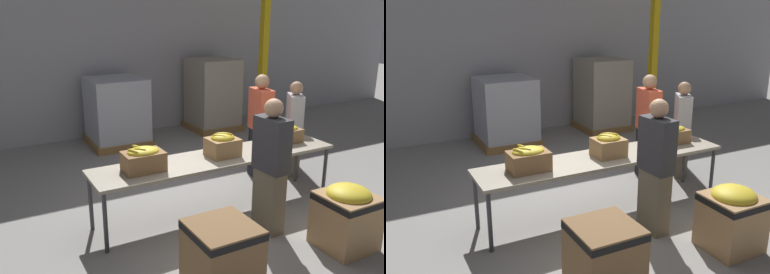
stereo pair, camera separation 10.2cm
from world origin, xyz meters
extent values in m
plane|color=gray|center=(0.00, 0.00, 0.00)|extent=(30.00, 30.00, 0.00)
cube|color=#A8A8AD|center=(0.00, 4.13, 2.00)|extent=(16.00, 0.08, 4.00)
cube|color=#9E937F|center=(0.00, 0.00, 0.74)|extent=(3.31, 0.70, 0.04)
cylinder|color=#38383D|center=(-1.60, -0.29, 0.36)|extent=(0.05, 0.05, 0.72)
cylinder|color=#38383D|center=(1.60, -0.29, 0.36)|extent=(0.05, 0.05, 0.72)
cylinder|color=#38383D|center=(-1.60, 0.29, 0.36)|extent=(0.05, 0.05, 0.72)
cylinder|color=#38383D|center=(1.60, 0.29, 0.36)|extent=(0.05, 0.05, 0.72)
cube|color=olive|center=(-1.02, -0.01, 0.87)|extent=(0.47, 0.32, 0.23)
ellipsoid|color=yellow|center=(-1.02, -0.01, 1.00)|extent=(0.38, 0.28, 0.10)
ellipsoid|color=yellow|center=(-1.08, -0.04, 1.04)|extent=(0.16, 0.14, 0.04)
ellipsoid|color=yellow|center=(-1.15, -0.03, 1.03)|extent=(0.12, 0.18, 0.05)
ellipsoid|color=yellow|center=(-1.07, 0.06, 1.04)|extent=(0.09, 0.19, 0.04)
cube|color=#A37A4C|center=(0.07, 0.01, 0.88)|extent=(0.39, 0.33, 0.23)
ellipsoid|color=gold|center=(0.07, 0.01, 1.00)|extent=(0.31, 0.27, 0.12)
ellipsoid|color=gold|center=(0.08, 0.00, 1.05)|extent=(0.21, 0.17, 0.06)
ellipsoid|color=gold|center=(0.00, -0.02, 1.04)|extent=(0.15, 0.17, 0.05)
cube|color=olive|center=(1.13, 0.07, 0.85)|extent=(0.50, 0.27, 0.19)
ellipsoid|color=yellow|center=(1.13, 0.07, 0.96)|extent=(0.44, 0.23, 0.09)
ellipsoid|color=yellow|center=(1.08, 0.10, 0.99)|extent=(0.20, 0.10, 0.05)
ellipsoid|color=yellow|center=(1.07, 0.12, 0.98)|extent=(0.06, 0.18, 0.05)
ellipsoid|color=yellow|center=(1.20, 0.05, 0.99)|extent=(0.16, 0.09, 0.04)
cube|color=#6B604C|center=(1.73, 0.55, 0.36)|extent=(0.33, 0.39, 0.71)
cube|color=#B2B2B7|center=(1.73, 0.55, 1.01)|extent=(0.38, 0.45, 0.59)
sphere|color=tan|center=(1.73, 0.55, 1.41)|extent=(0.20, 0.20, 0.20)
cube|color=#6B604C|center=(0.27, -0.72, 0.38)|extent=(0.23, 0.38, 0.77)
cube|color=#333338|center=(0.27, -0.72, 1.09)|extent=(0.25, 0.45, 0.64)
sphere|color=tan|center=(0.27, -0.72, 1.51)|extent=(0.22, 0.22, 0.22)
cube|color=black|center=(1.20, 0.72, 0.39)|extent=(0.26, 0.40, 0.77)
cube|color=#EA5B3D|center=(1.20, 0.72, 1.09)|extent=(0.29, 0.47, 0.64)
sphere|color=tan|center=(1.20, 0.72, 1.52)|extent=(0.22, 0.22, 0.22)
cube|color=olive|center=(-0.83, -1.43, 0.34)|extent=(0.60, 0.60, 0.68)
cube|color=black|center=(-0.83, -1.43, 0.63)|extent=(0.60, 0.60, 0.07)
cube|color=tan|center=(0.79, -1.43, 0.31)|extent=(0.57, 0.57, 0.63)
cube|color=black|center=(0.79, -1.43, 0.57)|extent=(0.57, 0.57, 0.07)
ellipsoid|color=yellow|center=(0.79, -1.43, 0.64)|extent=(0.48, 0.48, 0.20)
cube|color=yellow|center=(2.84, 2.85, 2.00)|extent=(0.14, 0.14, 4.00)
cube|color=olive|center=(2.00, 3.48, 0.07)|extent=(1.02, 1.02, 0.13)
cube|color=#A39984|center=(2.00, 3.48, 0.83)|extent=(0.94, 0.94, 1.41)
cube|color=olive|center=(-0.21, 3.40, 0.07)|extent=(1.13, 1.13, 0.13)
cube|color=#B2B7C1|center=(-0.21, 3.40, 0.72)|extent=(1.04, 1.04, 1.17)
camera|label=1|loc=(-2.73, -4.38, 2.59)|focal=40.00mm
camera|label=2|loc=(-2.64, -4.42, 2.59)|focal=40.00mm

